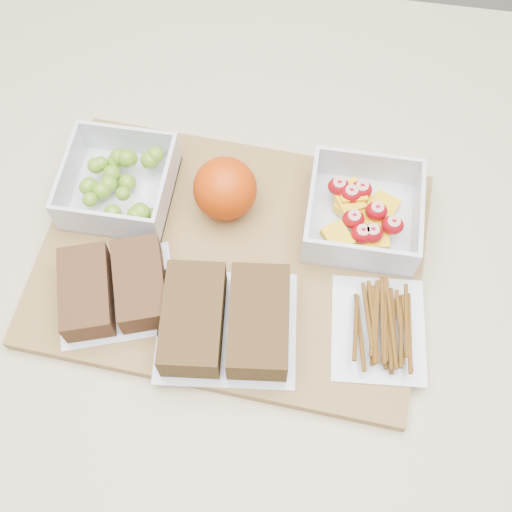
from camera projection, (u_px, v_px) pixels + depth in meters
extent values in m
plane|color=gray|center=(255.00, 430.00, 1.53)|extent=(4.00, 4.00, 0.00)
cube|color=beige|center=(255.00, 379.00, 1.12)|extent=(1.20, 0.90, 0.90)
cube|color=olive|center=(232.00, 258.00, 0.72)|extent=(0.44, 0.32, 0.02)
cube|color=silver|center=(122.00, 192.00, 0.74)|extent=(0.12, 0.12, 0.00)
cube|color=silver|center=(130.00, 141.00, 0.75)|extent=(0.12, 0.00, 0.05)
cube|color=silver|center=(105.00, 225.00, 0.70)|extent=(0.12, 0.00, 0.05)
cube|color=silver|center=(167.00, 188.00, 0.72)|extent=(0.00, 0.11, 0.05)
cube|color=silver|center=(69.00, 175.00, 0.73)|extent=(0.00, 0.11, 0.05)
sphere|color=#5F8E1D|center=(109.00, 184.00, 0.73)|extent=(0.02, 0.02, 0.02)
sphere|color=#5F8E1D|center=(87.00, 187.00, 0.72)|extent=(0.02, 0.02, 0.02)
sphere|color=#5F8E1D|center=(119.00, 157.00, 0.73)|extent=(0.02, 0.02, 0.02)
sphere|color=#5F8E1D|center=(128.00, 183.00, 0.73)|extent=(0.02, 0.02, 0.02)
sphere|color=#5F8E1D|center=(96.00, 166.00, 0.73)|extent=(0.02, 0.02, 0.02)
sphere|color=#5F8E1D|center=(110.00, 185.00, 0.73)|extent=(0.02, 0.02, 0.02)
sphere|color=#5F8E1D|center=(101.00, 163.00, 0.73)|extent=(0.02, 0.02, 0.02)
sphere|color=#5F8E1D|center=(140.00, 212.00, 0.70)|extent=(0.02, 0.02, 0.02)
sphere|color=#5F8E1D|center=(150.00, 160.00, 0.73)|extent=(0.02, 0.02, 0.02)
sphere|color=#5F8E1D|center=(127.00, 158.00, 0.73)|extent=(0.02, 0.02, 0.02)
sphere|color=#5F8E1D|center=(90.00, 200.00, 0.71)|extent=(0.02, 0.02, 0.02)
sphere|color=#5F8E1D|center=(155.00, 155.00, 0.73)|extent=(0.02, 0.02, 0.02)
sphere|color=#5F8E1D|center=(113.00, 213.00, 0.71)|extent=(0.02, 0.02, 0.02)
sphere|color=#5F8E1D|center=(120.00, 156.00, 0.74)|extent=(0.02, 0.02, 0.02)
sphere|color=#5F8E1D|center=(112.00, 174.00, 0.73)|extent=(0.02, 0.02, 0.02)
sphere|color=#5F8E1D|center=(129.00, 159.00, 0.73)|extent=(0.02, 0.02, 0.02)
sphere|color=#5F8E1D|center=(137.00, 215.00, 0.70)|extent=(0.02, 0.02, 0.02)
sphere|color=#5F8E1D|center=(151.00, 215.00, 0.71)|extent=(0.02, 0.02, 0.02)
sphere|color=#5F8E1D|center=(114.00, 161.00, 0.74)|extent=(0.02, 0.02, 0.02)
sphere|color=#5F8E1D|center=(101.00, 190.00, 0.72)|extent=(0.02, 0.02, 0.02)
sphere|color=#5F8E1D|center=(119.00, 158.00, 0.74)|extent=(0.02, 0.02, 0.02)
sphere|color=#5F8E1D|center=(123.00, 194.00, 0.71)|extent=(0.02, 0.02, 0.02)
sphere|color=#5F8E1D|center=(101.00, 191.00, 0.72)|extent=(0.02, 0.02, 0.02)
sphere|color=#5F8E1D|center=(89.00, 185.00, 0.72)|extent=(0.02, 0.02, 0.02)
cube|color=silver|center=(360.00, 222.00, 0.73)|extent=(0.12, 0.12, 0.00)
cube|color=silver|center=(367.00, 167.00, 0.73)|extent=(0.12, 0.00, 0.05)
cube|color=silver|center=(359.00, 259.00, 0.68)|extent=(0.12, 0.00, 0.05)
cube|color=silver|center=(417.00, 218.00, 0.70)|extent=(0.00, 0.11, 0.05)
cube|color=silver|center=(310.00, 204.00, 0.71)|extent=(0.00, 0.11, 0.05)
cube|color=#EAAE0D|center=(364.00, 231.00, 0.71)|extent=(0.04, 0.04, 0.01)
cube|color=#EAAE0D|center=(354.00, 198.00, 0.72)|extent=(0.04, 0.05, 0.01)
cube|color=#EAAE0D|center=(371.00, 213.00, 0.72)|extent=(0.04, 0.05, 0.01)
cube|color=#EAAE0D|center=(382.00, 209.00, 0.73)|extent=(0.04, 0.04, 0.01)
cube|color=#EAAE0D|center=(349.00, 201.00, 0.72)|extent=(0.04, 0.04, 0.01)
cube|color=#EAAE0D|center=(353.00, 194.00, 0.71)|extent=(0.03, 0.03, 0.01)
cube|color=#EAAE0D|center=(338.00, 238.00, 0.69)|extent=(0.04, 0.04, 0.01)
cube|color=#EAAE0D|center=(374.00, 236.00, 0.70)|extent=(0.03, 0.03, 0.01)
cube|color=#EAAE0D|center=(350.00, 209.00, 0.72)|extent=(0.04, 0.04, 0.01)
ellipsoid|color=#A20814|center=(376.00, 211.00, 0.70)|extent=(0.02, 0.02, 0.02)
ellipsoid|color=#A20814|center=(372.00, 233.00, 0.69)|extent=(0.02, 0.02, 0.02)
ellipsoid|color=#A20814|center=(339.00, 187.00, 0.72)|extent=(0.02, 0.02, 0.02)
ellipsoid|color=#A20814|center=(393.00, 225.00, 0.69)|extent=(0.02, 0.02, 0.02)
ellipsoid|color=#A20814|center=(351.00, 194.00, 0.71)|extent=(0.02, 0.02, 0.02)
ellipsoid|color=#A20814|center=(362.00, 234.00, 0.69)|extent=(0.02, 0.02, 0.02)
ellipsoid|color=#A20814|center=(353.00, 219.00, 0.70)|extent=(0.02, 0.02, 0.02)
ellipsoid|color=#A20814|center=(361.00, 190.00, 0.71)|extent=(0.02, 0.02, 0.02)
sphere|color=#C53904|center=(225.00, 189.00, 0.71)|extent=(0.07, 0.07, 0.07)
cube|color=silver|center=(117.00, 295.00, 0.69)|extent=(0.15, 0.14, 0.00)
cube|color=#54341C|center=(86.00, 292.00, 0.67)|extent=(0.08, 0.11, 0.04)
cube|color=#54341C|center=(140.00, 283.00, 0.67)|extent=(0.08, 0.11, 0.04)
cube|color=silver|center=(227.00, 328.00, 0.67)|extent=(0.16, 0.14, 0.00)
cube|color=#4F391B|center=(193.00, 319.00, 0.65)|extent=(0.07, 0.12, 0.04)
cube|color=#4F391B|center=(259.00, 321.00, 0.65)|extent=(0.07, 0.12, 0.04)
cube|color=silver|center=(378.00, 329.00, 0.67)|extent=(0.11, 0.13, 0.00)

